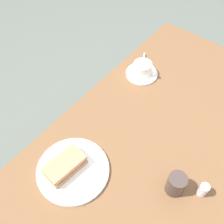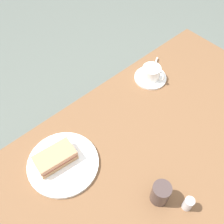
{
  "view_description": "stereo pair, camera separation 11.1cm",
  "coord_description": "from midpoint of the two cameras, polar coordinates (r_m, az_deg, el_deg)",
  "views": [
    {
      "loc": [
        -0.59,
        -0.19,
        1.64
      ],
      "look_at": [
        -0.07,
        0.22,
        0.75
      ],
      "focal_mm": 42.58,
      "sensor_mm": 36.0,
      "label": 1
    },
    {
      "loc": [
        -0.52,
        -0.27,
        1.64
      ],
      "look_at": [
        -0.07,
        0.22,
        0.75
      ],
      "focal_mm": 42.58,
      "sensor_mm": 36.0,
      "label": 2
    }
  ],
  "objects": [
    {
      "name": "ground_plane",
      "position": [
        1.75,
        5.6,
        -17.38
      ],
      "size": [
        6.0,
        6.0,
        0.0
      ],
      "primitive_type": "plane",
      "color": "#596158"
    },
    {
      "name": "sandwich_front",
      "position": [
        1.0,
        -13.31,
        -11.36
      ],
      "size": [
        0.16,
        0.1,
        0.05
      ],
      "color": "tan",
      "rests_on": "sandwich_plate"
    },
    {
      "name": "drinking_glass",
      "position": [
        0.95,
        10.24,
        -15.23
      ],
      "size": [
        0.06,
        0.06,
        0.09
      ],
      "primitive_type": "cylinder",
      "color": "#423330",
      "rests_on": "dining_table"
    },
    {
      "name": "coffee_cup",
      "position": [
        1.27,
        4.11,
        9.22
      ],
      "size": [
        0.09,
        0.11,
        0.06
      ],
      "color": "white",
      "rests_on": "coffee_saucer"
    },
    {
      "name": "salt_shaker",
      "position": [
        0.98,
        15.85,
        -16.05
      ],
      "size": [
        0.03,
        0.03,
        0.06
      ],
      "primitive_type": "cylinder",
      "color": "silver",
      "rests_on": "dining_table"
    },
    {
      "name": "sandwich_plate",
      "position": [
        1.02,
        -11.53,
        -12.37
      ],
      "size": [
        0.27,
        0.27,
        0.01
      ],
      "primitive_type": "cylinder",
      "color": "white",
      "rests_on": "dining_table"
    },
    {
      "name": "coffee_saucer",
      "position": [
        1.3,
        3.95,
        8.08
      ],
      "size": [
        0.15,
        0.15,
        0.01
      ],
      "primitive_type": "cylinder",
      "color": "white",
      "rests_on": "dining_table"
    },
    {
      "name": "spoon",
      "position": [
        1.35,
        4.38,
        10.61
      ],
      "size": [
        0.09,
        0.06,
        0.01
      ],
      "color": "silver",
      "rests_on": "coffee_saucer"
    },
    {
      "name": "dining_table",
      "position": [
        1.2,
        7.86,
        -7.63
      ],
      "size": [
        1.32,
        0.79,
        0.72
      ],
      "color": "brown",
      "rests_on": "ground_plane"
    }
  ]
}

